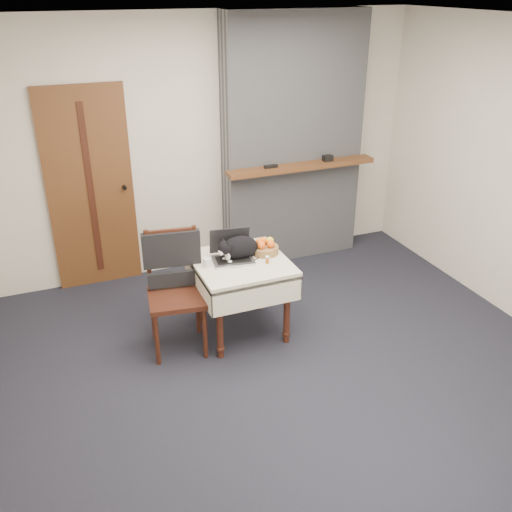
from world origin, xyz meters
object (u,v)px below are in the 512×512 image
(chair, at_px, (174,274))
(cat, at_px, (240,247))
(side_table, at_px, (241,273))
(pill_bottle, at_px, (267,260))
(fruit_basket, at_px, (265,247))
(laptop, at_px, (232,252))
(cream_jar, at_px, (207,263))
(door, at_px, (91,190))

(chair, bearing_deg, cat, 7.39)
(side_table, height_order, chair, chair)
(pill_bottle, relative_size, fruit_basket, 0.28)
(laptop, relative_size, cat, 0.78)
(cream_jar, relative_size, fruit_basket, 0.33)
(cat, xyz_separation_m, fruit_basket, (0.23, 0.01, -0.05))
(laptop, height_order, pill_bottle, laptop)
(pill_bottle, height_order, chair, chair)
(cream_jar, bearing_deg, cat, 8.99)
(door, relative_size, chair, 1.94)
(laptop, bearing_deg, fruit_basket, 7.61)
(cat, xyz_separation_m, chair, (-0.58, 0.01, -0.14))
(door, relative_size, pill_bottle, 30.44)
(side_table, xyz_separation_m, fruit_basket, (0.25, 0.07, 0.17))
(cat, distance_m, chair, 0.60)
(cat, bearing_deg, laptop, 148.83)
(side_table, distance_m, fruit_basket, 0.31)
(side_table, distance_m, pill_bottle, 0.27)
(door, distance_m, side_table, 1.80)
(door, bearing_deg, laptop, -54.66)
(cat, distance_m, pill_bottle, 0.26)
(cream_jar, xyz_separation_m, chair, (-0.27, 0.06, -0.08))
(door, bearing_deg, side_table, -54.50)
(door, bearing_deg, pill_bottle, -52.06)
(cream_jar, bearing_deg, chair, 167.45)
(door, xyz_separation_m, pill_bottle, (1.21, -1.55, -0.27))
(pill_bottle, bearing_deg, laptop, 141.83)
(cream_jar, bearing_deg, side_table, -1.15)
(cream_jar, distance_m, chair, 0.29)
(cream_jar, distance_m, fruit_basket, 0.55)
(side_table, relative_size, cat, 1.61)
(side_table, height_order, fruit_basket, fruit_basket)
(cream_jar, xyz_separation_m, pill_bottle, (0.49, -0.13, -0.00))
(side_table, xyz_separation_m, laptop, (-0.06, 0.07, 0.18))
(door, distance_m, fruit_basket, 1.88)
(cat, bearing_deg, side_table, -125.83)
(cat, height_order, pill_bottle, cat)
(laptop, height_order, fruit_basket, laptop)
(side_table, xyz_separation_m, pill_bottle, (0.19, -0.12, 0.15))
(side_table, distance_m, cat, 0.22)
(door, xyz_separation_m, side_table, (1.02, -1.43, -0.41))
(laptop, xyz_separation_m, cream_jar, (-0.24, -0.06, -0.03))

